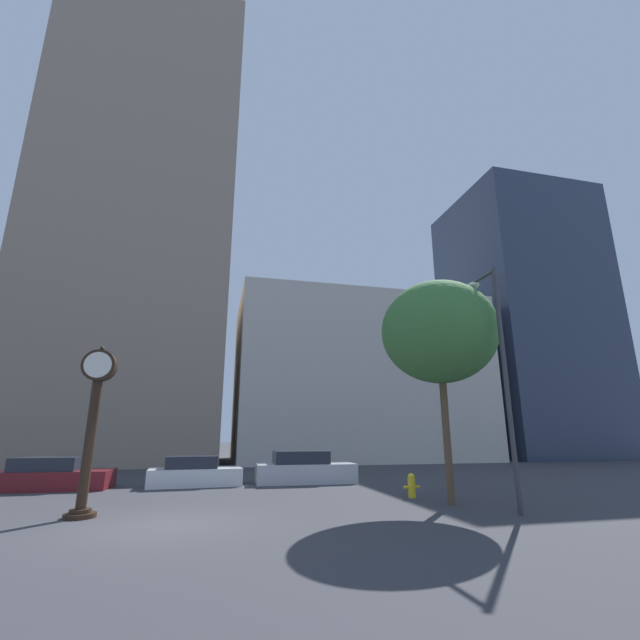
{
  "coord_description": "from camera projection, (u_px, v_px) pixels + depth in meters",
  "views": [
    {
      "loc": [
        1.12,
        -11.84,
        2.16
      ],
      "look_at": [
        6.56,
        10.8,
        8.34
      ],
      "focal_mm": 24.0,
      "sensor_mm": 36.0,
      "label": 1
    }
  ],
  "objects": [
    {
      "name": "building_storefront_row",
      "position": [
        355.0,
        381.0,
        37.49
      ],
      "size": [
        20.47,
        12.0,
        13.27
      ],
      "color": "beige",
      "rests_on": "ground_plane"
    },
    {
      "name": "building_tall_tower",
      "position": [
        144.0,
        224.0,
        36.57
      ],
      "size": [
        14.65,
        12.0,
        38.98
      ],
      "color": "gray",
      "rests_on": "ground_plane"
    },
    {
      "name": "building_glass_modern",
      "position": [
        524.0,
        322.0,
        43.19
      ],
      "size": [
        12.39,
        12.0,
        26.06
      ],
      "color": "#2D384C",
      "rests_on": "ground_plane"
    },
    {
      "name": "car_maroon",
      "position": [
        52.0,
        476.0,
        17.06
      ],
      "size": [
        4.41,
        2.09,
        1.24
      ],
      "rotation": [
        0.0,
        0.0,
        -0.03
      ],
      "color": "maroon",
      "rests_on": "ground_plane"
    },
    {
      "name": "car_white",
      "position": [
        194.0,
        473.0,
        18.24
      ],
      "size": [
        3.91,
        1.91,
        1.22
      ],
      "rotation": [
        0.0,
        0.0,
        0.05
      ],
      "color": "silver",
      "rests_on": "ground_plane"
    },
    {
      "name": "fire_hydrant_near",
      "position": [
        412.0,
        485.0,
        14.87
      ],
      "size": [
        0.59,
        0.26,
        0.8
      ],
      "color": "yellow",
      "rests_on": "ground_plane"
    },
    {
      "name": "street_clock",
      "position": [
        93.0,
        414.0,
        11.95
      ],
      "size": [
        0.9,
        0.82,
        4.61
      ],
      "color": "black",
      "rests_on": "ground_plane"
    },
    {
      "name": "car_silver",
      "position": [
        304.0,
        469.0,
        19.4
      ],
      "size": [
        4.48,
        2.01,
        1.39
      ],
      "rotation": [
        0.0,
        0.0,
        -0.03
      ],
      "color": "#BCBCC1",
      "rests_on": "ground_plane"
    },
    {
      "name": "street_lamp_right",
      "position": [
        495.0,
        348.0,
        13.15
      ],
      "size": [
        0.36,
        1.57,
        7.21
      ],
      "color": "#38383D",
      "rests_on": "ground_plane"
    },
    {
      "name": "bare_tree",
      "position": [
        439.0,
        332.0,
        14.75
      ],
      "size": [
        3.94,
        3.94,
        7.33
      ],
      "color": "brown",
      "rests_on": "ground_plane"
    },
    {
      "name": "ground_plane",
      "position": [
        161.0,
        526.0,
        10.32
      ],
      "size": [
        200.0,
        200.0,
        0.0
      ],
      "primitive_type": "plane",
      "color": "#38383D"
    }
  ]
}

